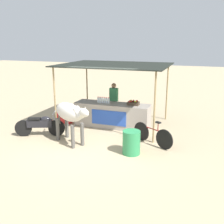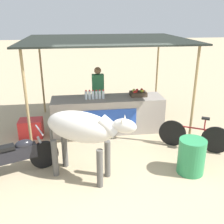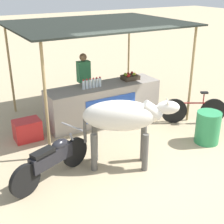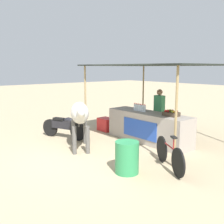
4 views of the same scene
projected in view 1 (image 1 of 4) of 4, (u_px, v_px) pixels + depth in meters
ground_plane at (90, 147)px, 8.62m from camera, size 60.00×60.00×0.00m
stall_counter at (112, 115)px, 10.48m from camera, size 3.00×0.82×0.96m
stall_awning at (115, 67)px, 10.26m from camera, size 4.20×3.20×2.47m
water_bottle_row at (103, 100)px, 10.40m from camera, size 0.52×0.07×0.25m
fruit_crate at (133, 103)px, 10.11m from camera, size 0.44×0.32×0.18m
vendor_behind_counter at (114, 102)px, 11.13m from camera, size 0.34×0.22×1.65m
cooler_box at (66, 117)px, 11.12m from camera, size 0.60×0.44×0.48m
water_barrel at (131, 142)px, 7.99m from camera, size 0.54×0.54×0.74m
cow at (70, 114)px, 8.65m from camera, size 1.76×1.23×1.44m
motorcycle_parked at (40, 125)px, 9.46m from camera, size 1.70×0.83×0.90m
bicycle_leaning at (153, 135)px, 8.69m from camera, size 1.46×0.87×0.85m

